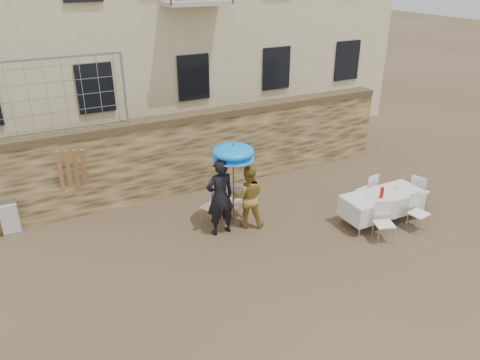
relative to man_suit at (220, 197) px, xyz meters
name	(u,v)px	position (x,y,z in m)	size (l,w,h in m)	color
ground	(272,287)	(0.03, -2.40, -0.97)	(80.00, 80.00, 0.00)	brown
stone_wall	(182,155)	(0.03, 2.60, 0.13)	(13.00, 0.50, 2.20)	olive
chain_link_fence	(57,97)	(-2.97, 2.60, 2.13)	(3.20, 0.06, 1.80)	gray
man_suit	(220,197)	(0.00, 0.00, 0.00)	(0.70, 0.46, 1.93)	black
woman_dress	(248,197)	(0.75, 0.00, -0.16)	(0.78, 0.61, 1.61)	gold
umbrella	(233,154)	(0.40, 0.10, 0.97)	(1.04, 1.04, 2.05)	#3F3F44
couple_chair_left	(211,205)	(0.00, 0.55, -0.49)	(0.48, 0.48, 0.96)	white
couple_chair_right	(236,199)	(0.70, 0.55, -0.49)	(0.48, 0.48, 0.96)	white
banquet_table	(383,195)	(3.84, -1.32, -0.23)	(2.10, 0.85, 0.78)	silver
soda_bottle	(382,193)	(3.64, -1.47, -0.06)	(0.09, 0.09, 0.26)	red
table_chair_front_left	(384,223)	(3.24, -2.07, -0.49)	(0.48, 0.48, 0.96)	white
table_chair_front_right	(419,213)	(4.34, -2.07, -0.49)	(0.48, 0.48, 0.96)	white
table_chair_back	(366,190)	(4.04, -0.52, -0.49)	(0.48, 0.48, 0.96)	white
table_chair_side	(419,191)	(5.24, -1.22, -0.49)	(0.48, 0.48, 0.96)	white
chair_stack_right	(10,217)	(-4.51, 2.25, -0.51)	(0.46, 0.32, 0.92)	white
wood_planks	(75,182)	(-2.91, 2.32, 0.03)	(0.70, 0.20, 2.00)	#A37749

